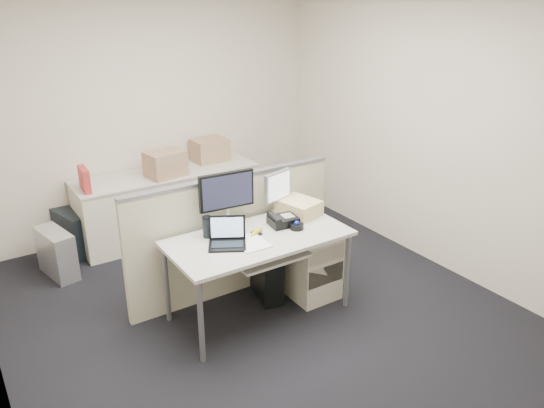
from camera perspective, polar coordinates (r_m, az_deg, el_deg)
floor at (r=4.71m, az=-1.38°, el=-11.59°), size 4.00×4.50×0.01m
wall_back at (r=6.09m, az=-12.90°, el=9.62°), size 4.00×0.02×2.70m
wall_front at (r=2.64m, az=25.32°, el=-8.73°), size 4.00×0.02×2.70m
wall_right at (r=5.40m, az=16.99°, el=7.65°), size 0.02×4.50×2.70m
desk at (r=4.38m, az=-1.46°, el=-4.28°), size 1.50×0.75×0.73m
keyboard_tray at (r=4.26m, az=-0.18°, el=-5.72°), size 0.62×0.32×0.02m
drawer_pedestal at (r=4.85m, az=3.83°, el=-6.07°), size 0.40×0.55×0.65m
cubicle_partition at (r=4.78m, az=-4.27°, el=-3.51°), size 2.00×0.06×1.10m
back_counter at (r=6.09m, az=-11.03°, el=-0.01°), size 2.00×0.60×0.72m
monitor_main at (r=4.46m, az=-4.89°, el=0.46°), size 0.50×0.23×0.48m
monitor_small at (r=4.72m, az=0.59°, el=1.18°), size 0.35×0.24×0.39m
laptop at (r=4.15m, az=-4.87°, el=-3.21°), size 0.36×0.33×0.22m
trackball at (r=4.48m, az=2.68°, el=-2.42°), size 0.12×0.12×0.05m
desk_phone at (r=4.54m, az=1.21°, el=-1.83°), size 0.26×0.22×0.07m
paper_stack at (r=4.23m, az=-2.29°, el=-4.20°), size 0.24×0.30×0.01m
sticky_pad at (r=4.19m, az=-0.76°, el=-4.49°), size 0.09×0.09×0.01m
travel_mug at (r=4.34m, az=-6.96°, el=-2.53°), size 0.09×0.09×0.17m
banana at (r=4.38m, az=-1.67°, el=-3.01°), size 0.18×0.12×0.04m
cellphone at (r=4.39m, az=-1.67°, el=-3.16°), size 0.07×0.10×0.01m
manila_folders at (r=4.76m, az=2.89°, el=-0.34°), size 0.35×0.41×0.13m
keyboard at (r=4.26m, az=-1.04°, el=-5.42°), size 0.40×0.14×0.02m
pc_tower_desk at (r=4.83m, az=-0.64°, el=-7.61°), size 0.28×0.49×0.43m
pc_tower_spare_dark at (r=5.96m, az=-20.65°, el=-2.91°), size 0.32×0.53×0.47m
pc_tower_spare_silver at (r=5.56m, az=-22.15°, el=-4.94°), size 0.30×0.53×0.47m
cardboard_box_left at (r=5.80m, az=-11.39°, el=4.17°), size 0.44×0.35×0.30m
cardboard_box_right at (r=6.26m, az=-6.72°, el=5.72°), size 0.39×0.31×0.28m
red_binder at (r=5.59m, az=-19.52°, el=2.42°), size 0.08×0.28×0.26m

